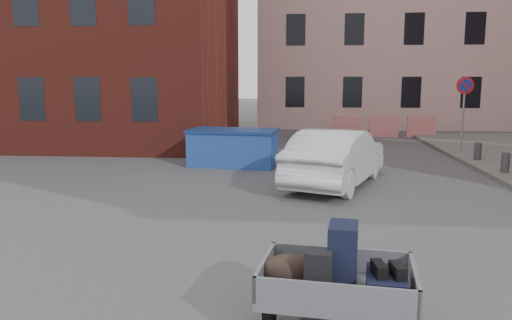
# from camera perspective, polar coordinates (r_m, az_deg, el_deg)

# --- Properties ---
(ground) EXTENTS (120.00, 120.00, 0.00)m
(ground) POSITION_cam_1_polar(r_m,az_deg,el_deg) (9.06, 3.09, -8.10)
(ground) COLOR #38383A
(ground) RESTS_ON ground
(building_pink) EXTENTS (16.00, 8.00, 14.00)m
(building_pink) POSITION_cam_1_polar(r_m,az_deg,el_deg) (31.46, 16.17, 16.79)
(building_pink) COLOR #D3A2A2
(building_pink) RESTS_ON ground
(no_parking_sign) EXTENTS (0.60, 0.09, 2.65)m
(no_parking_sign) POSITION_cam_1_polar(r_m,az_deg,el_deg) (19.02, 22.70, 6.50)
(no_parking_sign) COLOR gray
(no_parking_sign) RESTS_ON sidewalk
(barriers) EXTENTS (4.70, 0.18, 1.00)m
(barriers) POSITION_cam_1_polar(r_m,az_deg,el_deg) (24.06, 14.43, 3.74)
(barriers) COLOR red
(barriers) RESTS_ON ground
(trailer) EXTENTS (1.73, 1.89, 1.20)m
(trailer) POSITION_cam_1_polar(r_m,az_deg,el_deg) (5.49, 9.14, -13.29)
(trailer) COLOR black
(trailer) RESTS_ON ground
(dumpster) EXTENTS (2.90, 1.75, 1.15)m
(dumpster) POSITION_cam_1_polar(r_m,az_deg,el_deg) (15.59, -2.60, 1.45)
(dumpster) COLOR navy
(dumpster) RESTS_ON ground
(silver_car) EXTENTS (2.97, 4.66, 1.45)m
(silver_car) POSITION_cam_1_polar(r_m,az_deg,el_deg) (12.88, 9.19, 0.33)
(silver_car) COLOR #B7B9BF
(silver_car) RESTS_ON ground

